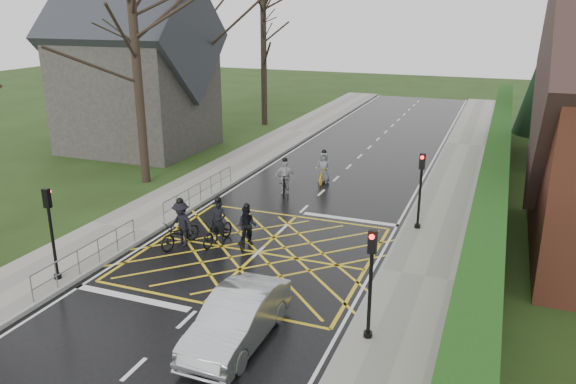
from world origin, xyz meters
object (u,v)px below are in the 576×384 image
Objects in this scene: car at (237,319)px; cyclist_front at (284,180)px; cyclist_rear at (218,228)px; cyclist_mid at (181,228)px; cyclist_back at (247,230)px; cyclist_lead at (323,171)px.

cyclist_front is at bearing 105.96° from car.
cyclist_rear is 0.96× the size of cyclist_mid.
cyclist_mid is 0.48× the size of car.
cyclist_back is (1.10, 0.20, 0.03)m from cyclist_rear.
cyclist_lead is (1.21, 2.33, -0.05)m from cyclist_front.
cyclist_back is 0.92× the size of cyclist_lead.
cyclist_front is 0.44× the size of car.
cyclist_back is at bearing 15.88° from cyclist_rear.
cyclist_rear is at bearing 122.27° from car.
cyclist_mid reaches higher than cyclist_rear.
cyclist_rear is 8.92m from cyclist_lead.
cyclist_rear is at bearing -107.09° from cyclist_lead.
cyclist_rear is 6.49m from cyclist_front.
cyclist_lead is at bearing 87.13° from cyclist_rear.
cyclist_mid is 9.87m from cyclist_lead.
cyclist_lead is (1.35, 8.82, 0.00)m from cyclist_rear.
cyclist_front reaches higher than cyclist_lead.
cyclist_rear is 1.05× the size of cyclist_lead.
cyclist_mid is (-2.27, -0.92, 0.06)m from cyclist_back.
cyclist_rear is at bearing -110.20° from cyclist_front.
car is (3.63, -5.75, 0.10)m from cyclist_rear.
cyclist_rear is 1.06× the size of cyclist_front.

